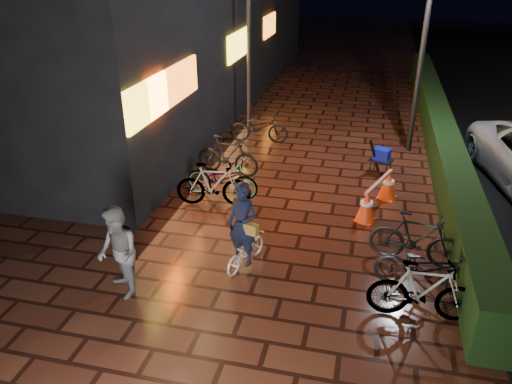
% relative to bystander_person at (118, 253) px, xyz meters
% --- Properties ---
extents(ground, '(80.00, 80.00, 0.00)m').
position_rel_bystander_person_xyz_m(ground, '(2.76, 1.61, -0.85)').
color(ground, '#381911').
rests_on(ground, ground).
extents(hedge, '(0.70, 20.00, 1.00)m').
position_rel_bystander_person_xyz_m(hedge, '(6.06, 9.61, -0.35)').
color(hedge, black).
rests_on(hedge, ground).
extents(bystander_person, '(1.03, 1.04, 1.69)m').
position_rel_bystander_person_xyz_m(bystander_person, '(0.00, 0.00, 0.00)').
color(bystander_person, '#5E5E61').
rests_on(bystander_person, ground).
extents(lamp_post_hedge, '(0.53, 0.25, 5.58)m').
position_rel_bystander_person_xyz_m(lamp_post_hedge, '(5.19, 8.54, 2.22)').
color(lamp_post_hedge, black).
rests_on(lamp_post_hedge, ground).
extents(lamp_post_sf, '(0.53, 0.26, 5.57)m').
position_rel_bystander_person_xyz_m(lamp_post_sf, '(-0.15, 9.82, 2.22)').
color(lamp_post_sf, black).
rests_on(lamp_post_sf, ground).
extents(cyclist, '(0.80, 1.31, 1.77)m').
position_rel_bystander_person_xyz_m(cyclist, '(1.88, 1.32, -0.19)').
color(cyclist, white).
rests_on(cyclist, ground).
extents(traffic_barrier, '(0.98, 1.80, 0.74)m').
position_rel_bystander_person_xyz_m(traffic_barrier, '(4.31, 4.36, -0.48)').
color(traffic_barrier, red).
rests_on(traffic_barrier, ground).
extents(cart_assembly, '(0.72, 0.61, 1.05)m').
position_rel_bystander_person_xyz_m(cart_assembly, '(4.34, 6.45, -0.31)').
color(cart_assembly, black).
rests_on(cart_assembly, ground).
extents(parked_bikes_storefront, '(2.11, 5.32, 1.07)m').
position_rel_bystander_person_xyz_m(parked_bikes_storefront, '(0.50, 5.44, -0.34)').
color(parked_bikes_storefront, black).
rests_on(parked_bikes_storefront, ground).
extents(parked_bikes_hedge, '(2.02, 2.35, 1.07)m').
position_rel_bystander_person_xyz_m(parked_bikes_hedge, '(5.12, 1.36, -0.33)').
color(parked_bikes_hedge, black).
rests_on(parked_bikes_hedge, ground).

